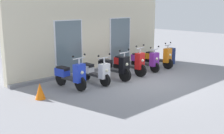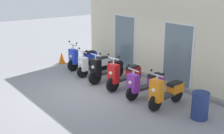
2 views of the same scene
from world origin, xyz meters
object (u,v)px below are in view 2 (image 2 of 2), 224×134
Objects in this scene: trash_bin at (200,106)px; scooter_black at (106,69)px; scooter_blue at (82,58)px; scooter_white at (94,65)px; traffic_cone at (62,58)px; scooter_orange at (166,92)px; scooter_purple at (145,83)px; scooter_red at (124,75)px.

scooter_black is at bearing -176.63° from trash_bin.
scooter_blue is 2.01× the size of trash_bin.
traffic_cone is at bearing -175.07° from scooter_white.
scooter_black reaches higher than scooter_orange.
scooter_purple is (2.97, 0.05, 0.04)m from scooter_white.
scooter_white reaches higher than scooter_purple.
scooter_blue reaches higher than scooter_black.
scooter_white is 1.91m from scooter_red.
scooter_purple is 1.03× the size of scooter_orange.
trash_bin is at bearing 7.46° from scooter_orange.
scooter_black is 2.03m from scooter_purple.
scooter_orange is 1.16m from trash_bin.
scooter_orange reaches higher than scooter_white.
scooter_purple is 5.38m from traffic_cone.
scooter_purple is at bearing 0.90° from scooter_white.
scooter_orange is at bearing -0.66° from scooter_blue.
scooter_red reaches higher than scooter_blue.
scooter_black is 1.08× the size of scooter_orange.
scooter_red is (0.97, 0.07, 0.00)m from scooter_black.
scooter_red is 2.01m from scooter_orange.
scooter_orange is at bearing -172.54° from trash_bin.
scooter_white is at bearing -179.10° from scooter_purple.
scooter_orange reaches higher than scooter_purple.
scooter_red is 1.06m from scooter_purple.
scooter_white is 1.00× the size of scooter_purple.
scooter_orange is 2.97× the size of traffic_cone.
traffic_cone is at bearing -177.96° from scooter_orange.
scooter_black is at bearing -175.80° from scooter_red.
scooter_orange is (0.96, -0.03, 0.00)m from scooter_purple.
scooter_blue is 6.11m from trash_bin.
scooter_blue is at bearing 179.59° from scooter_purple.
traffic_cone is (-2.40, -0.21, -0.18)m from scooter_white.
scooter_purple is at bearing 2.73° from scooter_red.
traffic_cone is at bearing -177.30° from scooter_red.
scooter_purple is 2.05× the size of trash_bin.
scooter_black is 2.99m from scooter_orange.
scooter_black is 4.14m from trash_bin.
scooter_red reaches higher than scooter_purple.
scooter_red reaches higher than traffic_cone.
scooter_red is at bearing -177.27° from scooter_purple.
scooter_black reaches higher than traffic_cone.
trash_bin is (2.10, 0.12, -0.09)m from scooter_purple.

